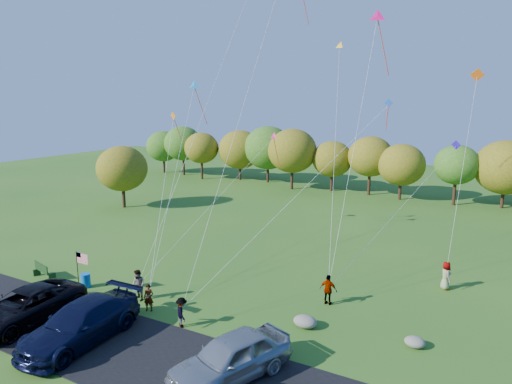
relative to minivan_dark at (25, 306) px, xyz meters
The scene contains 17 objects.
ground 8.25m from the minivan_dark, 33.78° to the left, with size 140.00×140.00×0.00m, color #2A5E1A.
asphalt_lane 6.89m from the minivan_dark, ahead, with size 44.00×6.00×0.06m, color black.
treeline 41.45m from the minivan_dark, 83.01° to the left, with size 76.68×28.34×8.53m.
minivan_dark is the anchor object (origin of this frame).
minivan_navy 4.29m from the minivan_dark, ahead, with size 2.72×6.69×1.94m, color black.
minivan_silver 12.53m from the minivan_dark, ahead, with size 2.32×5.77×1.96m, color #9B9FA6.
flyer_a 6.53m from the minivan_dark, 41.69° to the left, with size 0.58×0.38×1.60m, color #4C4C59.
flyer_b 6.11m from the minivan_dark, 56.76° to the left, with size 0.93×0.72×1.90m, color #4C4C59.
flyer_c 8.57m from the minivan_dark, 25.98° to the left, with size 1.06×0.61×1.65m, color #4C4C59.
flyer_d 16.97m from the minivan_dark, 36.71° to the left, with size 1.08×0.45×1.84m, color #4C4C59.
flyer_e 25.08m from the minivan_dark, 39.31° to the left, with size 0.90×0.58×1.83m, color #4C4C59.
park_bench 6.65m from the minivan_dark, 136.62° to the left, with size 1.91×0.74×1.07m.
trash_barrel 5.04m from the minivan_dark, 101.71° to the left, with size 0.61×0.61×0.91m, color blue.
flag_assembly 4.26m from the minivan_dark, 95.27° to the left, with size 1.01×0.66×2.73m.
boulder_near 15.18m from the minivan_dark, 27.08° to the left, with size 1.30×1.01×0.65m, color #A0968C.
boulder_far 20.51m from the minivan_dark, 22.01° to the left, with size 1.01×0.84×0.53m, color gray.
kites_aloft 27.08m from the minivan_dark, 69.57° to the left, with size 24.31×7.97×18.04m.
Camera 1 is at (15.29, -18.57, 11.99)m, focal length 32.00 mm.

